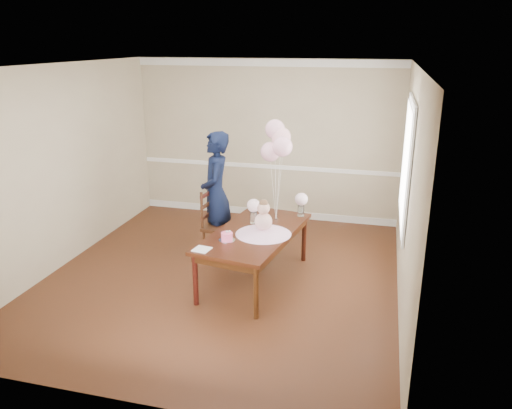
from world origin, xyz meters
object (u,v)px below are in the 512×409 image
(dining_table_top, at_px, (255,233))
(birthday_cake, at_px, (227,236))
(woman, at_px, (216,193))
(dining_chair_seat, at_px, (220,227))

(dining_table_top, height_order, birthday_cake, birthday_cake)
(dining_table_top, relative_size, woman, 1.03)
(woman, bearing_deg, dining_table_top, 27.21)
(dining_table_top, height_order, woman, woman)
(birthday_cake, xyz_separation_m, woman, (-0.54, 1.18, 0.15))
(dining_table_top, distance_m, dining_chair_seat, 0.96)
(dining_chair_seat, relative_size, woman, 0.24)
(dining_table_top, distance_m, birthday_cake, 0.46)
(dining_chair_seat, distance_m, woman, 0.49)
(birthday_cake, height_order, woman, woman)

